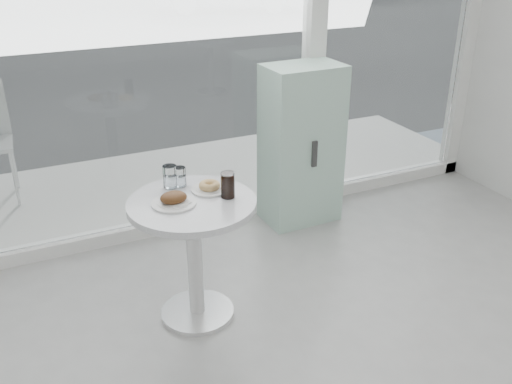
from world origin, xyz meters
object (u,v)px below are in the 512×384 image
main_table (194,235)px  water_tumbler_a (170,178)px  plate_donut (210,187)px  cola_glass (228,185)px  mint_cabinet (301,145)px  plate_fritter (174,199)px  water_tumbler_b (180,178)px

main_table → water_tumbler_a: size_ratio=5.73×
plate_donut → cola_glass: bearing=-63.8°
mint_cabinet → water_tumbler_a: size_ratio=9.22×
cola_glass → plate_fritter: bearing=171.4°
water_tumbler_b → cola_glass: bearing=-52.8°
main_table → mint_cabinet: size_ratio=0.62×
plate_fritter → water_tumbler_a: water_tumbler_a is taller
main_table → cola_glass: 0.36m
plate_fritter → water_tumbler_a: (0.05, 0.22, 0.03)m
water_tumbler_a → water_tumbler_b: (0.06, -0.01, -0.01)m
mint_cabinet → water_tumbler_a: bearing=-154.1°
mint_cabinet → plate_donut: bearing=-144.7°
water_tumbler_b → cola_glass: (0.20, -0.26, 0.02)m
cola_glass → mint_cabinet: bearing=42.5°
water_tumbler_b → plate_fritter: bearing=-116.0°
water_tumbler_a → water_tumbler_b: 0.06m
plate_donut → water_tumbler_a: bearing=144.0°
water_tumbler_a → cola_glass: 0.37m
water_tumbler_a → water_tumbler_b: bearing=-7.1°
plate_fritter → cola_glass: 0.31m
main_table → water_tumbler_b: water_tumbler_b is taller
water_tumbler_a → main_table: bearing=-77.5°
mint_cabinet → main_table: bearing=-145.3°
water_tumbler_b → plate_donut: bearing=-44.5°
main_table → water_tumbler_b: size_ratio=6.61×
plate_fritter → water_tumbler_b: bearing=64.0°
main_table → cola_glass: (0.20, -0.04, 0.29)m
water_tumbler_a → cola_glass: (0.25, -0.26, 0.01)m
water_tumbler_a → cola_glass: size_ratio=0.90×
plate_donut → main_table: bearing=-148.1°
water_tumbler_b → cola_glass: size_ratio=0.78×
main_table → plate_donut: (0.14, 0.09, 0.24)m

